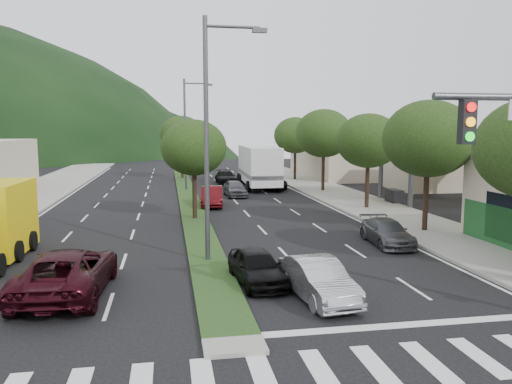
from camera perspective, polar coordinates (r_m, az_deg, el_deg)
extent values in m
plane|color=black|center=(13.71, -2.75, -16.62)|extent=(160.00, 160.00, 0.00)
cube|color=gray|center=(40.37, 10.46, -0.72)|extent=(5.00, 90.00, 0.15)
cube|color=gray|center=(39.53, -26.74, -1.54)|extent=(6.00, 90.00, 0.15)
cube|color=#1D3B15|center=(40.84, -7.74, -0.60)|extent=(1.60, 56.00, 0.12)
cube|color=silver|center=(11.92, -1.45, -20.44)|extent=(19.00, 2.20, 0.01)
cube|color=black|center=(12.85, 22.98, 7.38)|extent=(0.35, 0.25, 1.05)
cube|color=silver|center=(40.12, 20.93, 5.94)|extent=(12.00, 8.00, 0.50)
cube|color=yellow|center=(40.12, 20.91, 5.44)|extent=(12.20, 8.20, 0.50)
cylinder|color=#47494C|center=(36.13, 17.32, 1.71)|extent=(0.36, 0.36, 4.60)
cylinder|color=#47494C|center=(40.62, 14.09, 2.39)|extent=(0.36, 0.36, 4.60)
cylinder|color=#47494C|center=(44.48, 23.55, 2.41)|extent=(0.36, 0.36, 4.60)
cube|color=black|center=(38.54, 15.52, -0.52)|extent=(0.80, 1.60, 1.10)
cube|color=black|center=(42.60, 25.28, -0.24)|extent=(0.80, 1.60, 1.10)
cube|color=#C3B59B|center=(60.32, 10.46, 4.26)|extent=(10.00, 16.00, 5.20)
cylinder|color=black|center=(28.17, 18.85, -0.30)|extent=(0.28, 0.28, 3.81)
ellipsoid|color=black|center=(27.96, 19.09, 5.79)|extent=(4.80, 4.80, 4.08)
cylinder|color=black|center=(35.35, 12.60, 1.17)|extent=(0.28, 0.28, 3.58)
ellipsoid|color=black|center=(35.17, 12.72, 5.74)|extent=(4.40, 4.40, 3.74)
cylinder|color=black|center=(44.69, 7.68, 2.71)|extent=(0.28, 0.28, 3.92)
ellipsoid|color=black|center=(44.56, 7.75, 6.66)|extent=(5.00, 5.00, 4.25)
cylinder|color=black|center=(54.29, 4.48, 3.41)|extent=(0.28, 0.28, 3.70)
ellipsoid|color=black|center=(54.17, 4.51, 6.48)|extent=(4.60, 4.60, 3.91)
cylinder|color=black|center=(30.71, -7.04, 0.14)|extent=(0.28, 0.28, 3.36)
ellipsoid|color=black|center=(30.51, -7.11, 5.07)|extent=(4.00, 4.00, 3.40)
cylinder|color=black|center=(56.58, -8.44, 3.53)|extent=(0.28, 0.28, 3.81)
ellipsoid|color=black|center=(56.47, -8.49, 6.57)|extent=(4.80, 4.80, 4.08)
cylinder|color=#47494C|center=(20.51, -5.69, 5.66)|extent=(0.20, 0.20, 10.00)
cylinder|color=#47494C|center=(21.02, -2.70, 18.33)|extent=(2.20, 0.12, 0.12)
cube|color=#47494C|center=(21.17, 0.41, 17.98)|extent=(0.60, 0.25, 0.18)
cylinder|color=#47494C|center=(45.48, -8.10, 6.43)|extent=(0.20, 0.20, 10.00)
cylinder|color=#47494C|center=(45.71, -6.80, 12.23)|extent=(2.20, 0.12, 0.12)
cube|color=#47494C|center=(45.77, -5.39, 12.11)|extent=(0.60, 0.25, 0.18)
imported|color=#B3B6BC|center=(16.62, 7.12, -9.90)|extent=(1.86, 4.17, 1.33)
imported|color=black|center=(18.05, -20.74, -8.52)|extent=(2.96, 5.83, 1.58)
imported|color=black|center=(18.11, 0.08, -8.51)|extent=(1.92, 3.87, 1.27)
imported|color=#4B4B50|center=(24.95, 14.73, -4.46)|extent=(1.91, 4.23, 1.20)
imported|color=#520D11|center=(36.17, -5.08, -0.51)|extent=(1.89, 4.47, 1.43)
imported|color=black|center=(46.98, 1.88, 1.17)|extent=(2.23, 4.58, 1.25)
imported|color=#4E4F53|center=(41.36, -2.43, 0.43)|extent=(1.77, 4.05, 1.36)
imported|color=black|center=(51.28, -3.50, 1.70)|extent=(1.93, 4.57, 1.32)
cylinder|color=black|center=(23.30, -25.58, -6.13)|extent=(0.33, 0.91, 0.90)
cylinder|color=black|center=(25.15, -24.23, -5.12)|extent=(0.33, 0.91, 0.90)
cube|color=silver|center=(47.77, 0.32, 3.18)|extent=(3.19, 10.31, 3.41)
cube|color=slate|center=(47.84, 0.32, 2.17)|extent=(3.25, 10.31, 0.40)
cylinder|color=black|center=(51.77, -1.89, 1.60)|extent=(0.43, 1.03, 1.02)
cylinder|color=black|center=(52.15, 1.21, 1.64)|extent=(0.43, 1.03, 1.02)
cylinder|color=black|center=(50.56, -1.74, 1.46)|extent=(0.43, 1.03, 1.02)
cylinder|color=black|center=(50.95, 1.43, 1.51)|extent=(0.43, 1.03, 1.02)
cylinder|color=black|center=(44.10, -0.81, 0.63)|extent=(0.43, 1.03, 1.02)
cylinder|color=black|center=(44.55, 2.81, 0.69)|extent=(0.43, 1.03, 1.02)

